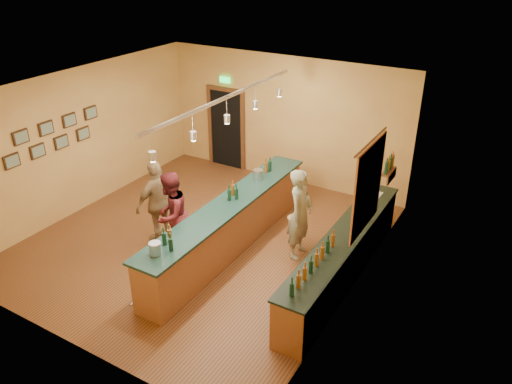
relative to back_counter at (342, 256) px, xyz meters
The scene contains 17 objects.
floor 3.01m from the back_counter, behind, with size 7.00×7.00×0.00m, color #4E2D16.
ceiling 4.03m from the back_counter, behind, with size 6.50×7.00×0.02m, color silver.
wall_back 4.59m from the back_counter, 131.80° to the left, with size 6.50×0.02×3.20m, color #B37A43.
wall_front 4.86m from the back_counter, 128.91° to the right, with size 6.50×0.02×3.20m, color #B37A43.
wall_left 6.32m from the back_counter, behind, with size 0.02×7.00×3.20m, color #B37A43.
wall_right 1.16m from the back_counter, 32.52° to the right, with size 0.02×7.00×3.20m, color #B37A43.
doorway 5.75m from the back_counter, 144.79° to the left, with size 1.15×0.09×2.48m.
tapestry 1.41m from the back_counter, 40.29° to the left, with size 0.03×1.40×1.60m, color maroon.
bottle_shelf 2.10m from the back_counter, 83.32° to the left, with size 0.17×0.55×0.54m.
picture_grid 6.42m from the back_counter, behind, with size 0.06×2.20×0.70m, color #382111, non-canonical shape.
back_counter is the anchor object (origin of this frame).
tasting_bar 2.33m from the back_counter, behind, with size 0.73×5.10×1.38m.
pendant_track 3.41m from the back_counter, behind, with size 0.11×4.60×0.50m.
bartender 1.16m from the back_counter, 162.20° to the left, with size 0.67×0.44×1.83m, color gray.
customer_a 3.34m from the back_counter, 164.59° to the right, with size 0.85×0.66×1.74m, color #59191E.
customer_b 3.79m from the back_counter, behind, with size 1.04×0.43×1.78m, color #997A51.
bar_stool 1.42m from the back_counter, 154.06° to the left, with size 0.31×0.31×0.63m.
Camera 1 is at (5.43, -7.10, 5.60)m, focal length 35.00 mm.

